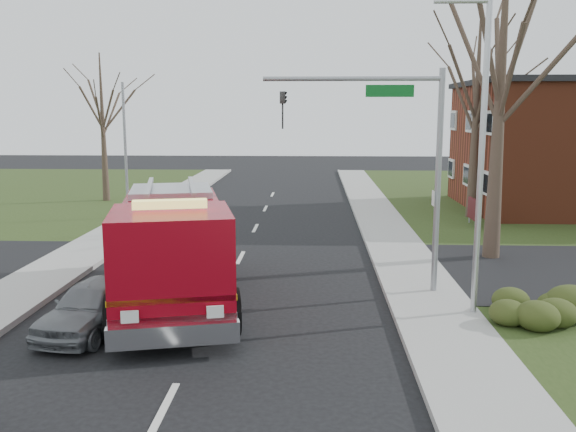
{
  "coord_description": "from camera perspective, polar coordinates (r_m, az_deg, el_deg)",
  "views": [
    {
      "loc": [
        2.82,
        -16.69,
        5.57
      ],
      "look_at": [
        1.92,
        3.97,
        2.0
      ],
      "focal_mm": 38.0,
      "sensor_mm": 36.0,
      "label": 1
    }
  ],
  "objects": [
    {
      "name": "sidewalk_right",
      "position": [
        17.9,
        13.39,
        -8.37
      ],
      "size": [
        2.4,
        80.0,
        0.15
      ],
      "primitive_type": "cube",
      "color": "#9A9A95",
      "rests_on": "ground"
    },
    {
      "name": "parked_car_maroon",
      "position": [
        16.51,
        -17.72,
        -7.96
      ],
      "size": [
        2.24,
        4.15,
        1.34
      ],
      "primitive_type": "imported",
      "rotation": [
        0.0,
        0.0,
        -0.17
      ],
      "color": "slate",
      "rests_on": "ground"
    },
    {
      "name": "hedge_corner",
      "position": [
        17.59,
        23.14,
        -7.5
      ],
      "size": [
        2.8,
        2.0,
        0.9
      ],
      "primitive_type": "ellipsoid",
      "color": "#2E3B15",
      "rests_on": "lawn_right"
    },
    {
      "name": "bare_tree_far",
      "position": [
        32.74,
        17.28,
        10.97
      ],
      "size": [
        5.25,
        5.25,
        10.5
      ],
      "color": "#3A2E22",
      "rests_on": "ground"
    },
    {
      "name": "bare_tree_near",
      "position": [
        23.73,
        19.4,
        13.71
      ],
      "size": [
        6.0,
        6.0,
        12.0
      ],
      "color": "#3A2E22",
      "rests_on": "ground"
    },
    {
      "name": "sidewalk_left",
      "position": [
        19.76,
        -25.02,
        -7.31
      ],
      "size": [
        2.4,
        80.0,
        0.15
      ],
      "primitive_type": "cube",
      "color": "#9A9A95",
      "rests_on": "ground"
    },
    {
      "name": "fire_engine",
      "position": [
        17.92,
        -10.76,
        -3.29
      ],
      "size": [
        4.87,
        9.04,
        3.46
      ],
      "rotation": [
        0.0,
        0.0,
        0.23
      ],
      "color": "maroon",
      "rests_on": "ground"
    },
    {
      "name": "utility_pole_far",
      "position": [
        32.23,
        -14.96,
        5.78
      ],
      "size": [
        0.14,
        0.14,
        7.0
      ],
      "primitive_type": "cylinder",
      "color": "gray",
      "rests_on": "ground"
    },
    {
      "name": "bare_tree_left",
      "position": [
        38.87,
        -17.0,
        9.36
      ],
      "size": [
        4.5,
        4.5,
        9.0
      ],
      "color": "#3A2E22",
      "rests_on": "ground"
    },
    {
      "name": "health_center_sign",
      "position": [
        30.55,
        17.02,
        0.53
      ],
      "size": [
        0.12,
        2.0,
        1.4
      ],
      "color": "#4C1117",
      "rests_on": "ground"
    },
    {
      "name": "traffic_signal_mast",
      "position": [
        18.37,
        10.03,
        6.95
      ],
      "size": [
        5.29,
        0.18,
        6.8
      ],
      "color": "gray",
      "rests_on": "ground"
    },
    {
      "name": "streetlight_pole",
      "position": [
        16.79,
        17.48,
        5.86
      ],
      "size": [
        1.48,
        0.16,
        8.4
      ],
      "color": "#B7BABF",
      "rests_on": "ground"
    },
    {
      "name": "ground",
      "position": [
        17.82,
        -6.82,
        -8.49
      ],
      "size": [
        120.0,
        120.0,
        0.0
      ],
      "primitive_type": "plane",
      "color": "black",
      "rests_on": "ground"
    }
  ]
}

